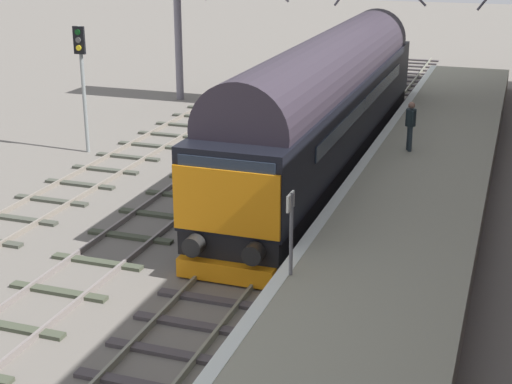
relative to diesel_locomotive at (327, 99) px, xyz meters
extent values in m
plane|color=#69635C|center=(0.00, -5.27, -2.49)|extent=(140.00, 140.00, 0.00)
cube|color=gray|center=(-0.72, -5.27, -2.41)|extent=(0.07, 60.00, 0.15)
cube|color=gray|center=(0.72, -5.27, -2.41)|extent=(0.07, 60.00, 0.15)
cube|color=#474144|center=(0.00, -14.27, -2.44)|extent=(2.50, 0.26, 0.09)
cube|color=#474144|center=(0.00, -13.07, -2.44)|extent=(2.50, 0.26, 0.09)
cube|color=#474144|center=(0.00, -11.87, -2.44)|extent=(2.50, 0.26, 0.09)
cube|color=#474144|center=(0.00, -10.67, -2.44)|extent=(2.50, 0.26, 0.09)
cube|color=#474144|center=(0.00, -9.47, -2.44)|extent=(2.50, 0.26, 0.09)
cube|color=#474144|center=(0.00, -8.27, -2.44)|extent=(2.50, 0.26, 0.09)
cube|color=#474144|center=(0.00, -7.07, -2.44)|extent=(2.50, 0.26, 0.09)
cube|color=#474144|center=(0.00, -5.87, -2.44)|extent=(2.50, 0.26, 0.09)
cube|color=#474144|center=(0.00, -4.67, -2.44)|extent=(2.50, 0.26, 0.09)
cube|color=#474144|center=(0.00, -3.47, -2.44)|extent=(2.50, 0.26, 0.09)
cube|color=#474144|center=(0.00, -2.27, -2.44)|extent=(2.50, 0.26, 0.09)
cube|color=#474144|center=(0.00, -1.07, -2.44)|extent=(2.50, 0.26, 0.09)
cube|color=#474144|center=(0.00, 0.13, -2.44)|extent=(2.50, 0.26, 0.09)
cube|color=#474144|center=(0.00, 1.33, -2.44)|extent=(2.50, 0.26, 0.09)
cube|color=#474144|center=(0.00, 2.53, -2.44)|extent=(2.50, 0.26, 0.09)
cube|color=#474144|center=(0.00, 3.73, -2.44)|extent=(2.50, 0.26, 0.09)
cube|color=#474144|center=(0.00, 4.93, -2.44)|extent=(2.50, 0.26, 0.09)
cube|color=#474144|center=(0.00, 6.13, -2.44)|extent=(2.50, 0.26, 0.09)
cube|color=#474144|center=(0.00, 7.33, -2.44)|extent=(2.50, 0.26, 0.09)
cube|color=#474144|center=(0.00, 8.53, -2.44)|extent=(2.50, 0.26, 0.09)
cube|color=#474144|center=(0.00, 9.73, -2.44)|extent=(2.50, 0.26, 0.09)
cube|color=#474144|center=(0.00, 10.93, -2.44)|extent=(2.50, 0.26, 0.09)
cube|color=#474144|center=(0.00, 12.13, -2.44)|extent=(2.50, 0.26, 0.09)
cube|color=#474144|center=(0.00, 13.33, -2.44)|extent=(2.50, 0.26, 0.09)
cube|color=#474144|center=(0.00, 14.53, -2.44)|extent=(2.50, 0.26, 0.09)
cube|color=#474144|center=(0.00, 15.73, -2.44)|extent=(2.50, 0.26, 0.09)
cube|color=#474144|center=(0.00, 16.93, -2.44)|extent=(2.50, 0.26, 0.09)
cube|color=#474144|center=(0.00, 18.13, -2.44)|extent=(2.50, 0.26, 0.09)
cube|color=#474144|center=(0.00, 19.33, -2.44)|extent=(2.50, 0.26, 0.09)
cube|color=#474144|center=(0.00, 20.53, -2.44)|extent=(2.50, 0.26, 0.09)
cube|color=#474144|center=(0.00, 21.73, -2.44)|extent=(2.50, 0.26, 0.09)
cube|color=#474144|center=(0.00, 22.93, -2.44)|extent=(2.50, 0.26, 0.09)
cube|color=#474144|center=(0.00, 24.13, -2.44)|extent=(2.50, 0.26, 0.09)
cube|color=slate|center=(-4.19, -5.27, -2.41)|extent=(0.07, 60.00, 0.15)
cube|color=slate|center=(-2.76, -5.27, -2.41)|extent=(0.07, 60.00, 0.15)
cube|color=#414636|center=(-3.47, -13.21, -2.44)|extent=(2.50, 0.26, 0.09)
cube|color=#414636|center=(-3.47, -11.44, -2.44)|extent=(2.50, 0.26, 0.09)
cube|color=#414636|center=(-3.47, -9.68, -2.44)|extent=(2.50, 0.26, 0.09)
cube|color=#414636|center=(-3.47, -7.92, -2.44)|extent=(2.50, 0.26, 0.09)
cube|color=#414636|center=(-3.47, -6.15, -2.44)|extent=(2.50, 0.26, 0.09)
cube|color=#414636|center=(-3.47, -4.39, -2.44)|extent=(2.50, 0.26, 0.09)
cube|color=#414636|center=(-3.47, -2.62, -2.44)|extent=(2.50, 0.26, 0.09)
cube|color=#414636|center=(-3.47, -0.86, -2.44)|extent=(2.50, 0.26, 0.09)
cube|color=#414636|center=(-3.47, 0.91, -2.44)|extent=(2.50, 0.26, 0.09)
cube|color=#414636|center=(-3.47, 2.67, -2.44)|extent=(2.50, 0.26, 0.09)
cube|color=#414636|center=(-3.47, 4.44, -2.44)|extent=(2.50, 0.26, 0.09)
cube|color=#414636|center=(-3.47, 6.20, -2.44)|extent=(2.50, 0.26, 0.09)
cube|color=#414636|center=(-3.47, 7.97, -2.44)|extent=(2.50, 0.26, 0.09)
cube|color=#414636|center=(-3.47, 9.73, -2.44)|extent=(2.50, 0.26, 0.09)
cube|color=#414636|center=(-3.47, 11.50, -2.44)|extent=(2.50, 0.26, 0.09)
cube|color=#414636|center=(-3.47, 13.26, -2.44)|extent=(2.50, 0.26, 0.09)
cube|color=#414636|center=(-3.47, 15.03, -2.44)|extent=(2.50, 0.26, 0.09)
cube|color=#414636|center=(-3.47, 16.79, -2.44)|extent=(2.50, 0.26, 0.09)
cube|color=#414636|center=(-3.47, 18.56, -2.44)|extent=(2.50, 0.26, 0.09)
cube|color=#414636|center=(-3.47, 20.32, -2.44)|extent=(2.50, 0.26, 0.09)
cube|color=#414636|center=(-3.47, 22.08, -2.44)|extent=(2.50, 0.26, 0.09)
cube|color=#414636|center=(-3.47, 23.85, -2.44)|extent=(2.50, 0.26, 0.09)
cube|color=gray|center=(-7.88, -5.27, -2.41)|extent=(0.07, 60.00, 0.15)
cube|color=gray|center=(-6.44, -5.27, -2.41)|extent=(0.07, 60.00, 0.15)
cube|color=#42453B|center=(-7.16, -7.77, -2.44)|extent=(2.50, 0.26, 0.09)
cube|color=#42453B|center=(-7.16, -6.10, -2.44)|extent=(2.50, 0.26, 0.09)
cube|color=#42453B|center=(-7.16, -4.43, -2.44)|extent=(2.50, 0.26, 0.09)
cube|color=#42453B|center=(-7.16, -2.77, -2.44)|extent=(2.50, 0.26, 0.09)
cube|color=#42453B|center=(-7.16, -1.10, -2.44)|extent=(2.50, 0.26, 0.09)
cube|color=#42453B|center=(-7.16, 0.57, -2.44)|extent=(2.50, 0.26, 0.09)
cube|color=#42453B|center=(-7.16, 2.23, -2.44)|extent=(2.50, 0.26, 0.09)
cube|color=#42453B|center=(-7.16, 3.90, -2.44)|extent=(2.50, 0.26, 0.09)
cube|color=#42453B|center=(-7.16, 5.57, -2.44)|extent=(2.50, 0.26, 0.09)
cube|color=#42453B|center=(-7.16, 7.23, -2.44)|extent=(2.50, 0.26, 0.09)
cube|color=#42453B|center=(-7.16, 8.90, -2.44)|extent=(2.50, 0.26, 0.09)
cube|color=#42453B|center=(-7.16, 10.57, -2.44)|extent=(2.50, 0.26, 0.09)
cube|color=#42453B|center=(-7.16, 12.23, -2.44)|extent=(2.50, 0.26, 0.09)
cube|color=#42453B|center=(-7.16, 13.90, -2.44)|extent=(2.50, 0.26, 0.09)
cube|color=#42453B|center=(-7.16, 15.57, -2.44)|extent=(2.50, 0.26, 0.09)
cube|color=#42453B|center=(-7.16, 17.23, -2.44)|extent=(2.50, 0.26, 0.09)
cube|color=#42453B|center=(-7.16, 18.90, -2.44)|extent=(2.50, 0.26, 0.09)
cube|color=#42453B|center=(-7.16, 20.57, -2.44)|extent=(2.50, 0.26, 0.09)
cube|color=#42453B|center=(-7.16, 22.23, -2.44)|extent=(2.50, 0.26, 0.09)
cube|color=#42453B|center=(-7.16, 23.90, -2.44)|extent=(2.50, 0.26, 0.09)
cube|color=gray|center=(3.60, -5.27, -1.99)|extent=(4.00, 44.00, 1.00)
cube|color=white|center=(1.75, -5.27, -1.48)|extent=(0.30, 44.00, 0.01)
cube|color=black|center=(0.00, 0.04, -1.67)|extent=(2.56, 19.15, 0.60)
cube|color=black|center=(0.00, 0.04, -0.32)|extent=(2.70, 19.15, 2.10)
cylinder|color=#322A35|center=(0.00, 0.04, 0.91)|extent=(2.56, 17.62, 2.57)
cube|color=orange|center=(0.00, -9.58, -0.47)|extent=(2.65, 0.08, 1.58)
cube|color=#232D3D|center=(0.00, -9.56, 0.26)|extent=(2.38, 0.04, 0.64)
cube|color=#232D3D|center=(1.37, 0.04, -0.02)|extent=(0.04, 13.41, 0.44)
cylinder|color=black|center=(-0.75, -9.79, -1.57)|extent=(0.48, 0.35, 0.48)
cylinder|color=black|center=(0.75, -9.79, -1.57)|extent=(0.48, 0.35, 0.48)
cube|color=orange|center=(0.00, -9.64, -2.20)|extent=(2.43, 0.36, 0.47)
cylinder|color=black|center=(0.00, -7.77, -1.97)|extent=(1.64, 1.04, 1.04)
cylinder|color=black|center=(0.00, -6.67, -1.97)|extent=(1.64, 1.04, 1.04)
cylinder|color=black|center=(0.00, -5.57, -1.97)|extent=(1.64, 1.04, 1.04)
cylinder|color=black|center=(0.00, 5.64, -1.97)|extent=(1.64, 1.04, 1.04)
cylinder|color=black|center=(0.00, 6.74, -1.97)|extent=(1.64, 1.04, 1.04)
cylinder|color=black|center=(0.00, 7.84, -1.97)|extent=(1.64, 1.04, 1.04)
cylinder|color=gray|center=(-8.97, -0.86, -0.15)|extent=(0.14, 0.14, 4.68)
cube|color=black|center=(-8.97, -0.92, 1.70)|extent=(0.44, 0.10, 0.99)
cylinder|color=#0A3E13|center=(-8.97, -0.98, 2.00)|extent=(0.20, 0.06, 0.20)
cylinder|color=#50504E|center=(-8.97, -0.98, 1.72)|extent=(0.20, 0.06, 0.20)
cylinder|color=yellow|center=(-8.97, -0.98, 1.44)|extent=(0.20, 0.06, 0.20)
cylinder|color=slate|center=(1.93, -10.75, -0.56)|extent=(0.08, 0.08, 1.84)
cube|color=white|center=(1.90, -10.75, 0.18)|extent=(0.05, 0.44, 0.36)
cube|color=black|center=(1.87, -10.75, 0.18)|extent=(0.01, 0.20, 0.24)
cylinder|color=#29363D|center=(2.94, -0.35, -1.06)|extent=(0.13, 0.13, 0.84)
cylinder|color=#29363D|center=(2.86, -0.17, -1.06)|extent=(0.13, 0.13, 0.84)
cylinder|color=#1F2C2F|center=(2.90, -0.26, -0.36)|extent=(0.45, 0.45, 0.56)
sphere|color=#8E6856|center=(2.90, -0.26, 0.05)|extent=(0.22, 0.22, 0.22)
cylinder|color=#1F2C2F|center=(2.98, -0.45, -0.36)|extent=(0.09, 0.09, 0.52)
cylinder|color=#1F2C2F|center=(2.82, -0.06, -0.36)|extent=(0.09, 0.09, 0.52)
cylinder|color=slate|center=(-9.56, 8.84, 0.47)|extent=(0.36, 0.36, 5.92)
camera|label=1|loc=(6.10, -25.12, 5.58)|focal=53.88mm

